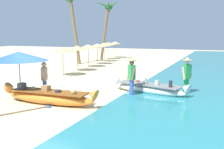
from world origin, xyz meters
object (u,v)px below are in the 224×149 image
boat_orange_foreground (49,97)px  person_vendor_assistant (187,74)px  person_tourist_customer (45,78)px  patio_umbrella_large (19,56)px  paddle (33,109)px  palm_tree_tall_inland (107,14)px  palm_tree_leaning_seaward (71,4)px  boat_white_midground (149,88)px  person_vendor_hatted (132,74)px

boat_orange_foreground → person_vendor_assistant: (4.81, 3.48, 0.71)m
person_tourist_customer → boat_orange_foreground: bearing=-43.8°
patio_umbrella_large → paddle: size_ratio=1.38×
person_vendor_assistant → palm_tree_tall_inland: (-10.05, 13.98, 3.90)m
boat_orange_foreground → patio_umbrella_large: 2.14m
boat_orange_foreground → person_vendor_assistant: 5.98m
person_tourist_customer → patio_umbrella_large: bearing=-142.7°
patio_umbrella_large → palm_tree_leaning_seaward: size_ratio=0.35×
patio_umbrella_large → palm_tree_tall_inland: size_ratio=0.38×
boat_orange_foreground → person_tourist_customer: 1.14m
boat_orange_foreground → palm_tree_tall_inland: 18.81m
boat_orange_foreground → person_vendor_assistant: person_vendor_assistant is taller
person_vendor_assistant → boat_white_midground: bearing=-171.6°
person_tourist_customer → person_vendor_assistant: 6.19m
palm_tree_tall_inland → boat_white_midground: bearing=-59.4°
boat_white_midground → patio_umbrella_large: (-4.66, -3.16, 1.56)m
person_vendor_hatted → person_tourist_customer: bearing=-153.1°
person_tourist_customer → paddle: size_ratio=0.91×
boat_white_midground → paddle: size_ratio=2.29×
boat_orange_foreground → palm_tree_leaning_seaward: palm_tree_leaning_seaward is taller
boat_orange_foreground → paddle: (-0.04, -0.91, -0.27)m
patio_umbrella_large → person_tourist_customer: bearing=37.3°
paddle → person_vendor_assistant: bearing=42.2°
person_vendor_assistant → patio_umbrella_large: 7.21m
paddle → boat_white_midground: bearing=52.3°
person_vendor_hatted → palm_tree_leaning_seaward: 14.63m
paddle → person_tourist_customer: bearing=112.9°
person_tourist_customer → paddle: person_tourist_customer is taller
palm_tree_tall_inland → paddle: size_ratio=3.64×
palm_tree_leaning_seaward → paddle: 16.10m
person_tourist_customer → palm_tree_leaning_seaward: (-6.03, 11.99, 4.62)m
palm_tree_leaning_seaward → person_vendor_assistant: bearing=-38.5°
person_vendor_hatted → palm_tree_tall_inland: size_ratio=0.28×
boat_orange_foreground → patio_umbrella_large: (-1.49, 0.08, 1.53)m
person_vendor_hatted → person_vendor_assistant: bearing=27.1°
boat_white_midground → person_vendor_hatted: (-0.55, -0.88, 0.74)m
boat_white_midground → person_tourist_customer: (-3.88, -2.56, 0.62)m
person_vendor_assistant → patio_umbrella_large: size_ratio=0.73×
patio_umbrella_large → palm_tree_tall_inland: (-3.76, 17.39, 3.07)m
palm_tree_tall_inland → palm_tree_leaning_seaward: size_ratio=0.92×
person_tourist_customer → palm_tree_leaning_seaward: 14.20m
boat_orange_foreground → person_tourist_customer: person_tourist_customer is taller
boat_orange_foreground → paddle: boat_orange_foreground is taller
person_vendor_hatted → palm_tree_leaning_seaward: bearing=132.2°
person_vendor_assistant → person_tourist_customer: bearing=-153.0°
person_tourist_customer → palm_tree_tall_inland: size_ratio=0.25×
boat_white_midground → patio_umbrella_large: patio_umbrella_large is taller
person_vendor_assistant → palm_tree_leaning_seaward: palm_tree_leaning_seaward is taller
boat_white_midground → person_tourist_customer: size_ratio=2.51×
palm_tree_tall_inland → paddle: bearing=-74.2°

